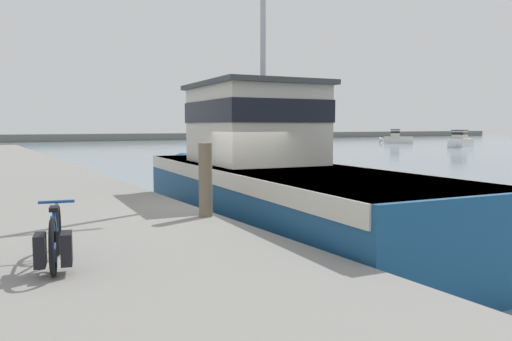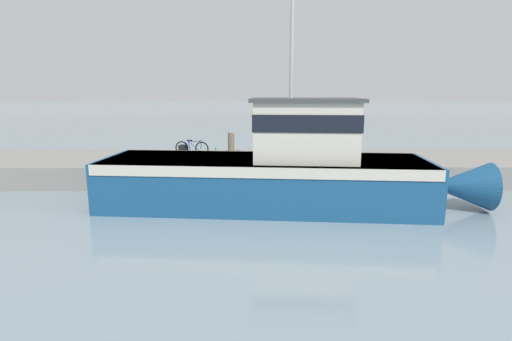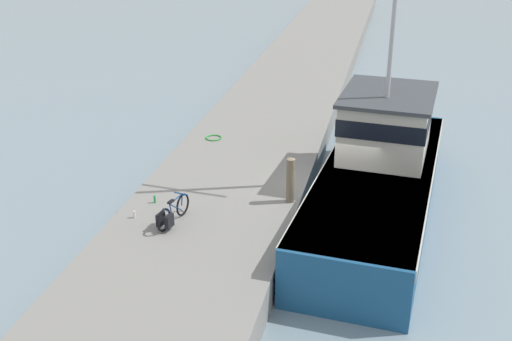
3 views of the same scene
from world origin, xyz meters
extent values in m
plane|color=gray|center=(0.00, 0.00, 0.00)|extent=(320.00, 320.00, 0.00)
cube|color=gray|center=(-3.51, 0.00, 0.47)|extent=(5.08, 80.00, 0.94)
cube|color=navy|center=(1.22, 0.17, 0.84)|extent=(4.22, 11.28, 1.68)
cone|color=navy|center=(1.80, 6.66, 0.84)|extent=(1.77, 2.12, 1.60)
cube|color=beige|center=(1.22, 0.17, 1.51)|extent=(4.27, 11.07, 0.34)
cube|color=beige|center=(1.34, 1.55, 2.64)|extent=(2.88, 3.50, 1.92)
cube|color=black|center=(1.34, 1.55, 2.98)|extent=(2.94, 3.57, 0.54)
cube|color=#3D4247|center=(1.34, 1.55, 3.66)|extent=(3.12, 3.78, 0.12)
torus|color=black|center=(-4.31, -3.62, 1.27)|extent=(0.19, 0.66, 0.66)
torus|color=black|center=(-4.11, -2.64, 1.27)|extent=(0.19, 0.66, 0.66)
cylinder|color=navy|center=(-4.28, -3.46, 1.19)|extent=(0.10, 0.34, 0.18)
cylinder|color=navy|center=(-4.24, -3.25, 1.37)|extent=(0.06, 0.14, 0.50)
cylinder|color=navy|center=(-4.27, -3.41, 1.44)|extent=(0.13, 0.45, 0.38)
cylinder|color=navy|center=(-4.18, -3.00, 1.36)|extent=(0.17, 0.63, 0.51)
cylinder|color=navy|center=(-4.17, -2.95, 1.61)|extent=(0.14, 0.51, 0.05)
cylinder|color=navy|center=(-4.12, -2.67, 1.43)|extent=(0.05, 0.10, 0.34)
cylinder|color=navy|center=(-4.12, -2.70, 1.65)|extent=(0.44, 0.13, 0.04)
cube|color=black|center=(-4.23, -3.23, 1.65)|extent=(0.15, 0.26, 0.05)
cube|color=black|center=(-4.44, -3.54, 1.24)|extent=(0.18, 0.34, 0.36)
cube|color=black|center=(-4.17, -3.60, 1.24)|extent=(0.18, 0.34, 0.36)
cylinder|color=#756651|center=(-1.26, -1.09, 1.63)|extent=(0.26, 0.26, 1.38)
torus|color=green|center=(-4.98, 3.44, 0.96)|extent=(0.61, 0.61, 0.05)
cylinder|color=green|center=(-5.19, -2.08, 1.05)|extent=(0.07, 0.07, 0.23)
cylinder|color=silver|center=(-5.41, -3.11, 1.04)|extent=(0.07, 0.07, 0.21)
camera|label=1|loc=(-5.14, -9.52, 2.63)|focal=35.00mm
camera|label=2|loc=(14.67, -0.20, 3.95)|focal=28.00mm
camera|label=3|loc=(1.59, -18.10, 9.62)|focal=45.00mm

